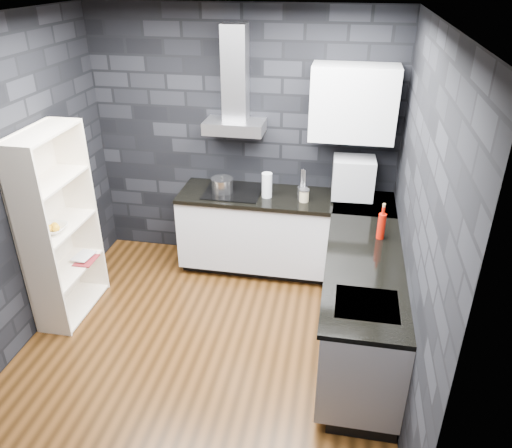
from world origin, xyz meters
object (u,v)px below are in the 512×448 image
(storage_jar, at_px, (304,196))
(utensil_crock, at_px, (302,193))
(pot, at_px, (222,186))
(appliance_garage, at_px, (353,178))
(red_bottle, at_px, (381,226))
(fruit_bowl, at_px, (53,229))
(bookshelf, at_px, (59,227))
(glass_vase, at_px, (267,185))

(storage_jar, distance_m, utensil_crock, 0.05)
(pot, bearing_deg, appliance_garage, 4.17)
(pot, relative_size, red_bottle, 0.95)
(red_bottle, distance_m, fruit_bowl, 2.87)
(utensil_crock, height_order, fruit_bowl, utensil_crock)
(bookshelf, bearing_deg, fruit_bowl, -95.79)
(glass_vase, relative_size, storage_jar, 2.21)
(utensil_crock, relative_size, red_bottle, 0.57)
(fruit_bowl, bearing_deg, glass_vase, 32.20)
(storage_jar, xyz_separation_m, appliance_garage, (0.47, 0.16, 0.17))
(appliance_garage, bearing_deg, fruit_bowl, -157.32)
(storage_jar, relative_size, red_bottle, 0.50)
(glass_vase, distance_m, storage_jar, 0.39)
(fruit_bowl, bearing_deg, utensil_crock, 27.78)
(appliance_garage, height_order, fruit_bowl, appliance_garage)
(storage_jar, height_order, red_bottle, red_bottle)
(red_bottle, relative_size, bookshelf, 0.13)
(pot, xyz_separation_m, appliance_garage, (1.32, 0.10, 0.15))
(utensil_crock, xyz_separation_m, red_bottle, (0.75, -0.68, 0.05))
(bookshelf, distance_m, fruit_bowl, 0.10)
(red_bottle, bearing_deg, fruit_bowl, -171.51)
(utensil_crock, height_order, appliance_garage, appliance_garage)
(red_bottle, distance_m, bookshelf, 2.86)
(appliance_garage, xyz_separation_m, fruit_bowl, (-2.58, -1.21, -0.19))
(pot, relative_size, utensil_crock, 1.67)
(storage_jar, bearing_deg, utensil_crock, 115.19)
(pot, distance_m, fruit_bowl, 1.69)
(glass_vase, xyz_separation_m, appliance_garage, (0.85, 0.12, 0.10))
(bookshelf, bearing_deg, utensil_crock, 19.93)
(storage_jar, bearing_deg, fruit_bowl, -153.53)
(glass_vase, height_order, bookshelf, bookshelf)
(appliance_garage, bearing_deg, bookshelf, -159.07)
(pot, height_order, utensil_crock, pot)
(bookshelf, bearing_deg, pot, 33.11)
(utensil_crock, relative_size, fruit_bowl, 0.55)
(glass_vase, bearing_deg, appliance_garage, 7.96)
(utensil_crock, bearing_deg, storage_jar, -64.81)
(utensil_crock, xyz_separation_m, bookshelf, (-2.09, -1.01, -0.07))
(pot, xyz_separation_m, storage_jar, (0.85, -0.06, -0.02))
(red_bottle, height_order, bookshelf, bookshelf)
(storage_jar, xyz_separation_m, bookshelf, (-2.12, -0.96, -0.06))
(red_bottle, bearing_deg, glass_vase, 148.84)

